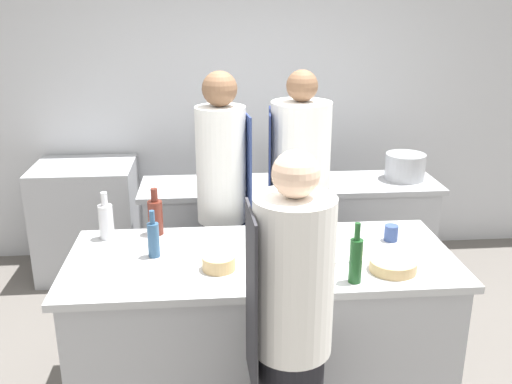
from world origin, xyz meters
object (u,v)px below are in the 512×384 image
(chef_at_prep_near, at_px, (291,334))
(chef_at_stove, at_px, (223,207))
(bottle_wine, at_px, (155,216))
(bowl_mixing_large, at_px, (393,265))
(bottle_cooking_oil, at_px, (153,238))
(bottle_sauce, at_px, (261,266))
(bottle_vinegar, at_px, (106,220))
(cup, at_px, (391,233))
(oven_range, at_px, (88,219))
(stockpot, at_px, (405,167))
(chef_at_pass_far, at_px, (298,207))
(bottle_olive_oil, at_px, (356,259))
(bowl_prep_small, at_px, (219,263))

(chef_at_prep_near, distance_m, chef_at_stove, 1.43)
(bottle_wine, bearing_deg, chef_at_prep_near, -57.33)
(bottle_wine, relative_size, bowl_mixing_large, 1.18)
(bottle_cooking_oil, height_order, bottle_sauce, bottle_cooking_oil)
(chef_at_stove, distance_m, bottle_vinegar, 0.80)
(bottle_vinegar, distance_m, cup, 1.66)
(chef_at_stove, bearing_deg, oven_range, -139.43)
(bottle_vinegar, bearing_deg, chef_at_prep_near, -46.43)
(chef_at_prep_near, relative_size, bottle_vinegar, 5.89)
(chef_at_stove, distance_m, bowl_mixing_large, 1.28)
(bottle_wine, bearing_deg, bottle_cooking_oil, -87.42)
(stockpot, bearing_deg, bottle_cooking_oil, -145.44)
(bottle_wine, xyz_separation_m, bottle_sauce, (0.57, -0.64, -0.03))
(chef_at_pass_far, bearing_deg, oven_range, 63.92)
(chef_at_stove, height_order, bottle_olive_oil, chef_at_stove)
(bottle_olive_oil, height_order, bottle_vinegar, bottle_olive_oil)
(chef_at_prep_near, relative_size, bottle_sauce, 8.46)
(oven_range, bearing_deg, chef_at_pass_far, -31.87)
(oven_range, xyz_separation_m, stockpot, (2.54, -0.45, 0.53))
(chef_at_pass_far, xyz_separation_m, bottle_vinegar, (-1.20, -0.42, 0.11))
(bowl_prep_small, bearing_deg, bottle_sauce, -34.45)
(bottle_sauce, bearing_deg, bowl_mixing_large, 4.04)
(chef_at_prep_near, relative_size, bottle_wine, 5.87)
(chef_at_prep_near, xyz_separation_m, bottle_cooking_oil, (-0.65, 0.72, 0.17))
(oven_range, xyz_separation_m, bottle_cooking_oil, (0.72, -1.70, 0.53))
(bottle_wine, bearing_deg, stockpot, 27.10)
(cup, bearing_deg, bowl_mixing_large, -106.01)
(oven_range, xyz_separation_m, bottle_sauce, (1.27, -2.03, 0.51))
(chef_at_pass_far, distance_m, bowl_mixing_large, 1.03)
(bottle_cooking_oil, bearing_deg, oven_range, 112.90)
(bowl_mixing_large, distance_m, bowl_prep_small, 0.90)
(bottle_olive_oil, bearing_deg, bowl_mixing_large, 24.40)
(bowl_prep_small, relative_size, stockpot, 0.57)
(oven_range, bearing_deg, bottle_cooking_oil, -67.10)
(chef_at_stove, xyz_separation_m, bottle_sauce, (0.16, -1.01, 0.06))
(bowl_prep_small, distance_m, cup, 1.04)
(bottle_cooking_oil, bearing_deg, bottle_vinegar, 137.24)
(bottle_vinegar, distance_m, stockpot, 2.33)
(bowl_prep_small, xyz_separation_m, stockpot, (1.47, 1.44, 0.06))
(bottle_wine, height_order, bowl_prep_small, bottle_wine)
(bottle_vinegar, relative_size, bottle_sauce, 1.44)
(chef_at_prep_near, bearing_deg, stockpot, -33.13)
(chef_at_stove, distance_m, bottle_sauce, 1.02)
(bottle_olive_oil, relative_size, cup, 3.36)
(oven_range, bearing_deg, cup, -37.72)
(chef_at_stove, bearing_deg, stockpot, 104.89)
(bottle_sauce, height_order, bowl_mixing_large, bottle_sauce)
(bottle_olive_oil, relative_size, bowl_mixing_large, 1.30)
(chef_at_stove, height_order, bottle_wine, chef_at_stove)
(chef_at_pass_far, relative_size, bottle_wine, 6.38)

